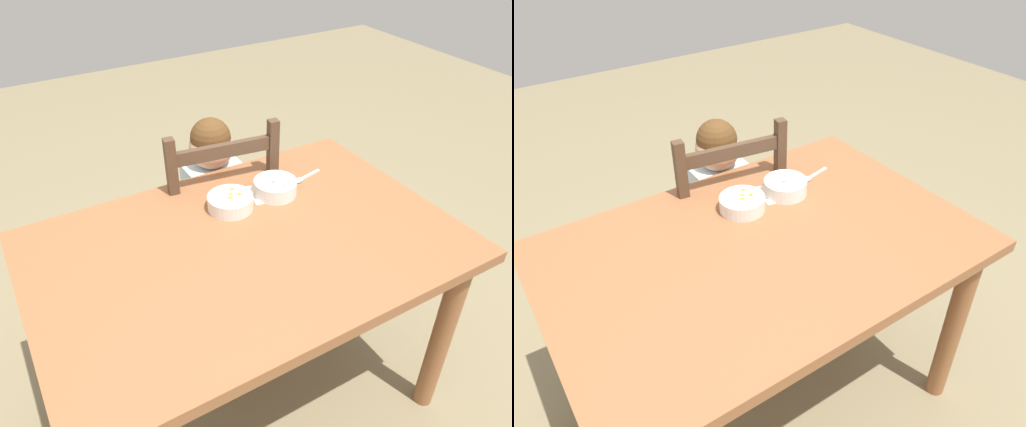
{
  "view_description": "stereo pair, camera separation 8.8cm",
  "coord_description": "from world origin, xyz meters",
  "views": [
    {
      "loc": [
        -0.58,
        -1.04,
        1.72
      ],
      "look_at": [
        0.07,
        0.06,
        0.82
      ],
      "focal_mm": 34.93,
      "sensor_mm": 36.0,
      "label": 1
    },
    {
      "loc": [
        -0.66,
        -1.0,
        1.72
      ],
      "look_at": [
        0.07,
        0.06,
        0.82
      ],
      "focal_mm": 34.93,
      "sensor_mm": 36.0,
      "label": 2
    }
  ],
  "objects": [
    {
      "name": "spoon",
      "position": [
        0.36,
        0.22,
        0.77
      ],
      "size": [
        0.14,
        0.05,
        0.01
      ],
      "color": "silver",
      "rests_on": "dining_table"
    },
    {
      "name": "paper_napkin",
      "position": [
        0.21,
        0.2,
        0.77
      ],
      "size": [
        0.16,
        0.15,
        0.0
      ],
      "primitive_type": "cube",
      "rotation": [
        0.0,
        0.0,
        -0.23
      ],
      "color": "white",
      "rests_on": "dining_table"
    },
    {
      "name": "child_figure",
      "position": [
        0.13,
        0.48,
        0.62
      ],
      "size": [
        0.32,
        0.31,
        0.95
      ],
      "color": "silver",
      "rests_on": "ground"
    },
    {
      "name": "dining_chair",
      "position": [
        0.12,
        0.48,
        0.46
      ],
      "size": [
        0.47,
        0.47,
        0.98
      ],
      "color": "#4E3725",
      "rests_on": "ground"
    },
    {
      "name": "bowl_of_carrots",
      "position": [
        0.04,
        0.19,
        0.79
      ],
      "size": [
        0.15,
        0.15,
        0.05
      ],
      "color": "white",
      "rests_on": "dining_table"
    },
    {
      "name": "dining_table",
      "position": [
        0.0,
        0.0,
        0.66
      ],
      "size": [
        1.3,
        0.87,
        0.77
      ],
      "color": "#925B36",
      "rests_on": "ground"
    },
    {
      "name": "ground_plane",
      "position": [
        0.0,
        0.0,
        0.0
      ],
      "size": [
        8.0,
        8.0,
        0.0
      ],
      "primitive_type": "plane",
      "color": "#827454"
    },
    {
      "name": "bowl_of_peas",
      "position": [
        0.22,
        0.19,
        0.8
      ],
      "size": [
        0.15,
        0.15,
        0.06
      ],
      "color": "white",
      "rests_on": "dining_table"
    }
  ]
}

